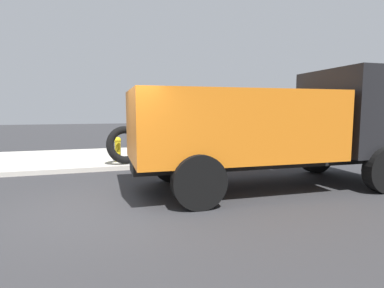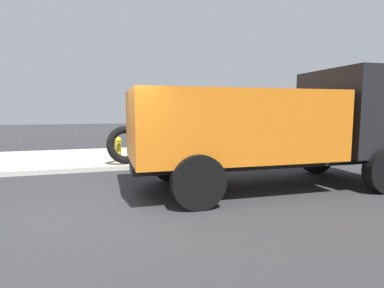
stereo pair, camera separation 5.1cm
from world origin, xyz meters
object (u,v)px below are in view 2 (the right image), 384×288
(fire_hydrant, at_px, (118,148))
(loose_tire, at_px, (125,145))
(dump_truck_orange, at_px, (279,124))
(stop_sign, at_px, (211,118))

(fire_hydrant, xyz_separation_m, loose_tire, (0.20, -0.56, 0.18))
(loose_tire, relative_size, dump_truck_orange, 0.18)
(stop_sign, bearing_deg, loose_tire, 179.24)
(fire_hydrant, relative_size, loose_tire, 0.69)
(fire_hydrant, height_order, loose_tire, loose_tire)
(fire_hydrant, distance_m, loose_tire, 0.62)
(fire_hydrant, height_order, stop_sign, stop_sign)
(fire_hydrant, distance_m, dump_truck_orange, 5.72)
(fire_hydrant, height_order, dump_truck_orange, dump_truck_orange)
(loose_tire, height_order, dump_truck_orange, dump_truck_orange)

